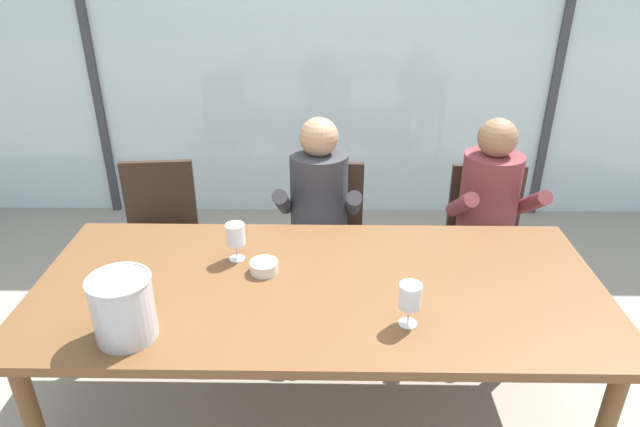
# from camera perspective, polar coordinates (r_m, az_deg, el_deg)

# --- Properties ---
(ground) EXTENTS (14.00, 14.00, 0.00)m
(ground) POSITION_cam_1_polar(r_m,az_deg,el_deg) (3.59, 0.16, -8.06)
(ground) COLOR #9E9384
(window_glass_panel) EXTENTS (7.56, 0.03, 2.60)m
(window_glass_panel) POSITION_cam_1_polar(r_m,az_deg,el_deg) (4.22, 0.39, 16.52)
(window_glass_panel) COLOR silver
(window_glass_panel) RESTS_ON ground
(window_mullion_left) EXTENTS (0.06, 0.06, 2.60)m
(window_mullion_left) POSITION_cam_1_polar(r_m,az_deg,el_deg) (4.54, -22.48, 15.34)
(window_mullion_left) COLOR #38383D
(window_mullion_left) RESTS_ON ground
(window_mullion_right) EXTENTS (0.06, 0.06, 2.60)m
(window_mullion_right) POSITION_cam_1_polar(r_m,az_deg,el_deg) (4.52, 23.36, 15.13)
(window_mullion_right) COLOR #38383D
(window_mullion_right) RESTS_ON ground
(hillside_vineyard) EXTENTS (13.56, 2.40, 1.58)m
(hillside_vineyard) POSITION_cam_1_polar(r_m,az_deg,el_deg) (8.66, 0.65, 18.41)
(hillside_vineyard) COLOR #568942
(hillside_vineyard) RESTS_ON ground
(dining_table) EXTENTS (2.36, 1.04, 0.74)m
(dining_table) POSITION_cam_1_polar(r_m,az_deg,el_deg) (2.38, -0.13, -8.44)
(dining_table) COLOR brown
(dining_table) RESTS_ON ground
(chair_near_curtain) EXTENTS (0.48, 0.48, 0.87)m
(chair_near_curtain) POSITION_cam_1_polar(r_m,az_deg,el_deg) (3.43, -16.01, -1.19)
(chair_near_curtain) COLOR #332319
(chair_near_curtain) RESTS_ON ground
(chair_left_of_center) EXTENTS (0.45, 0.45, 0.87)m
(chair_left_of_center) POSITION_cam_1_polar(r_m,az_deg,el_deg) (3.28, 0.72, -1.42)
(chair_left_of_center) COLOR #332319
(chair_left_of_center) RESTS_ON ground
(chair_center) EXTENTS (0.46, 0.46, 0.87)m
(chair_center) POSITION_cam_1_polar(r_m,az_deg,el_deg) (3.38, 16.53, -1.70)
(chair_center) COLOR #332319
(chair_center) RESTS_ON ground
(person_charcoal_jacket) EXTENTS (0.47, 0.62, 1.19)m
(person_charcoal_jacket) POSITION_cam_1_polar(r_m,az_deg,el_deg) (3.07, -0.17, 0.15)
(person_charcoal_jacket) COLOR #38383D
(person_charcoal_jacket) RESTS_ON ground
(person_maroon_top) EXTENTS (0.48, 0.63, 1.19)m
(person_maroon_top) POSITION_cam_1_polar(r_m,az_deg,el_deg) (3.20, 17.11, 0.03)
(person_maroon_top) COLOR brown
(person_maroon_top) RESTS_ON ground
(ice_bucket_primary) EXTENTS (0.23, 0.23, 0.25)m
(ice_bucket_primary) POSITION_cam_1_polar(r_m,az_deg,el_deg) (2.12, -19.45, -8.96)
(ice_bucket_primary) COLOR #B7B7BC
(ice_bucket_primary) RESTS_ON dining_table
(tasting_bowl) EXTENTS (0.12, 0.12, 0.05)m
(tasting_bowl) POSITION_cam_1_polar(r_m,az_deg,el_deg) (2.42, -5.72, -5.43)
(tasting_bowl) COLOR silver
(tasting_bowl) RESTS_ON dining_table
(wine_glass_by_left_taster) EXTENTS (0.08, 0.08, 0.17)m
(wine_glass_by_left_taster) POSITION_cam_1_polar(r_m,az_deg,el_deg) (2.48, -8.60, -2.27)
(wine_glass_by_left_taster) COLOR silver
(wine_glass_by_left_taster) RESTS_ON dining_table
(wine_glass_near_bucket) EXTENTS (0.08, 0.08, 0.17)m
(wine_glass_near_bucket) POSITION_cam_1_polar(r_m,az_deg,el_deg) (2.09, 9.16, -8.48)
(wine_glass_near_bucket) COLOR silver
(wine_glass_near_bucket) RESTS_ON dining_table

